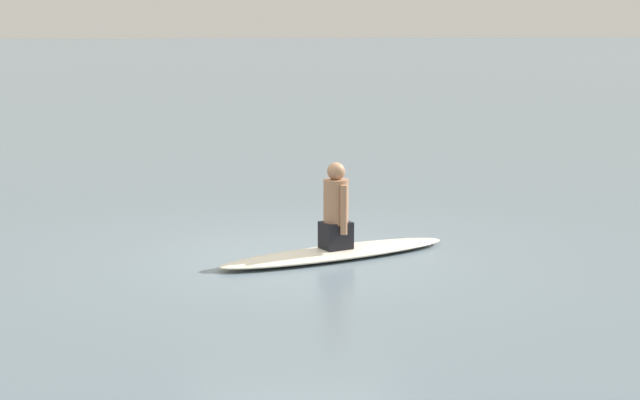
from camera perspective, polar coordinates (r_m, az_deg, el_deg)
The scene contains 3 objects.
ground_plane at distance 11.89m, azimuth -1.33°, elevation -3.32°, with size 400.00×400.00×0.00m, color slate.
surfboard at distance 11.87m, azimuth 0.92°, elevation -3.06°, with size 3.06×0.65×0.11m, color silver.
person_paddler at distance 11.77m, azimuth 0.93°, elevation -0.56°, with size 0.41×0.45×1.04m.
Camera 1 is at (1.99, 11.39, 2.75)m, focal length 55.40 mm.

